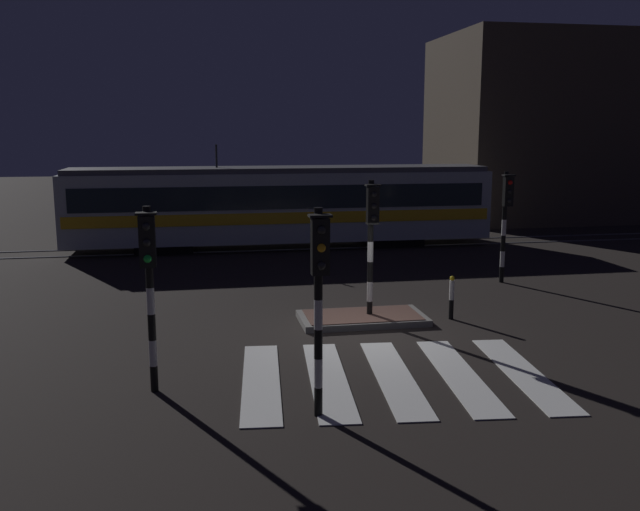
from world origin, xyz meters
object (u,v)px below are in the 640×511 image
at_px(traffic_light_kerb_mid_left, 319,282).
at_px(traffic_light_corner_near_left, 149,272).
at_px(traffic_light_median_centre, 372,230).
at_px(tram, 281,204).
at_px(bollard_island_edge, 452,297).
at_px(traffic_light_corner_far_right, 506,210).

bearing_deg(traffic_light_kerb_mid_left, traffic_light_corner_near_left, 149.66).
distance_m(traffic_light_median_centre, tram, 11.40).
bearing_deg(traffic_light_median_centre, traffic_light_kerb_mid_left, -112.63).
xyz_separation_m(traffic_light_median_centre, bollard_island_edge, (2.06, -0.13, -1.75)).
height_order(traffic_light_median_centre, traffic_light_corner_near_left, traffic_light_median_centre).
height_order(traffic_light_corner_near_left, tram, tram).
height_order(traffic_light_median_centre, traffic_light_kerb_mid_left, traffic_light_median_centre).
distance_m(traffic_light_corner_far_right, traffic_light_kerb_mid_left, 11.69).
distance_m(traffic_light_corner_near_left, tram, 15.80).
distance_m(traffic_light_median_centre, traffic_light_corner_far_right, 6.27).
relative_size(traffic_light_corner_far_right, traffic_light_kerb_mid_left, 0.99).
bearing_deg(tram, traffic_light_corner_far_right, -52.64).
xyz_separation_m(traffic_light_kerb_mid_left, bollard_island_edge, (4.34, 5.34, -1.74)).
xyz_separation_m(traffic_light_median_centre, traffic_light_corner_near_left, (-5.03, -3.86, -0.08)).
bearing_deg(tram, traffic_light_corner_near_left, -105.54).
relative_size(tram, bollard_island_edge, 15.34).
relative_size(traffic_light_median_centre, tram, 0.21).
xyz_separation_m(tram, bollard_island_edge, (2.85, -11.48, -1.19)).
height_order(traffic_light_median_centre, traffic_light_corner_far_right, traffic_light_median_centre).
height_order(traffic_light_corner_far_right, traffic_light_corner_near_left, traffic_light_corner_far_right).
bearing_deg(traffic_light_kerb_mid_left, bollard_island_edge, 50.92).
relative_size(traffic_light_median_centre, traffic_light_corner_near_left, 1.03).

